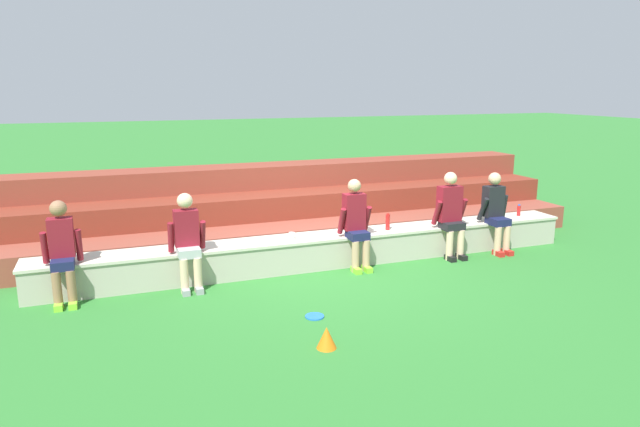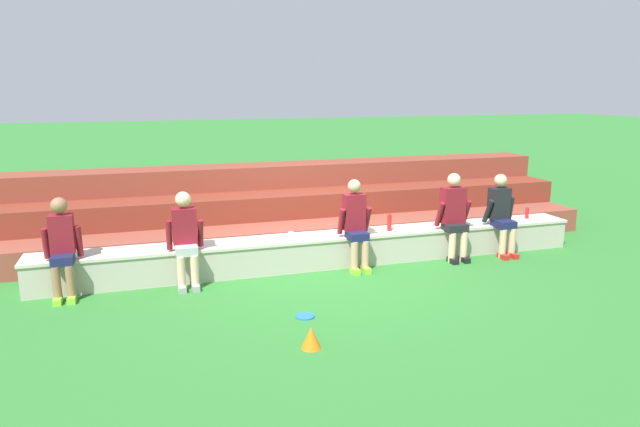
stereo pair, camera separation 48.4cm
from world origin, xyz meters
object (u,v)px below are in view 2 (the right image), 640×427
Objects in this scene: person_far_left at (62,246)px; person_center at (356,223)px; person_left_of_center at (185,237)px; plastic_cup_left_end at (291,235)px; person_far_right at (502,213)px; sports_cone at (311,338)px; frisbee at (305,316)px; water_bottle_near_right at (527,213)px; water_bottle_mid_right at (389,223)px; person_right_of_center at (454,214)px.

person_center is at bearing -0.29° from person_far_left.
plastic_cup_left_end is (1.56, 0.25, -0.16)m from person_left_of_center.
person_far_right reaches higher than person_left_of_center.
frisbee is at bearing 78.73° from sports_cone.
water_bottle_near_right is (3.29, 0.33, -0.14)m from person_center.
water_bottle_near_right is at bearing 1.89° from water_bottle_mid_right.
frisbee is at bearing -151.69° from person_right_of_center.
water_bottle_mid_right is 1.14× the size of sports_cone.
person_right_of_center reaches higher than person_center.
person_far_right is 4.15m from frisbee.
person_left_of_center reaches higher than water_bottle_mid_right.
sports_cone is (-3.95, -2.38, -0.58)m from person_far_right.
person_left_of_center reaches higher than water_bottle_near_right.
sports_cone is (-0.16, -0.82, 0.11)m from frisbee.
sports_cone is at bearing -148.87° from person_far_right.
plastic_cup_left_end is at bearing -178.91° from water_bottle_near_right.
sports_cone is at bearing -42.17° from person_far_left.
person_far_left is 3.64m from sports_cone.
person_far_right is 13.19× the size of plastic_cup_left_end.
person_right_of_center is at bearing -5.55° from plastic_cup_left_end.
water_bottle_near_right is 2.63m from water_bottle_mid_right.
person_left_of_center is 6.49× the size of water_bottle_near_right.
person_far_right is at bearing -156.21° from water_bottle_near_right.
person_far_left is 1.00× the size of person_left_of_center.
person_right_of_center reaches higher than sports_cone.
person_left_of_center is 2.68m from sports_cone.
person_center is 5.77× the size of sports_cone.
person_center is at bearing -174.35° from water_bottle_near_right.
person_far_left is 0.95× the size of person_right_of_center.
person_center is 1.03× the size of person_far_right.
water_bottle_near_right is 4.23m from plastic_cup_left_end.
water_bottle_mid_right is at bearing 172.62° from person_far_right.
person_right_of_center is 5.87× the size of sports_cone.
person_far_left is 4.06m from person_center.
plastic_cup_left_end is at bearing 80.62° from frisbee.
person_center reaches higher than sports_cone.
plastic_cup_left_end is at bearing 174.45° from person_right_of_center.
plastic_cup_left_end is (-1.60, 0.01, -0.08)m from water_bottle_mid_right.
person_right_of_center is 2.62m from plastic_cup_left_end.
sports_cone is at bearing -128.15° from water_bottle_mid_right.
person_far_left is 5.59× the size of sports_cone.
frisbee is at bearing -136.39° from water_bottle_mid_right.
water_bottle_mid_right is at bearing 4.47° from person_left_of_center.
water_bottle_near_right is at bearing 30.03° from sports_cone.
water_bottle_near_right is at bearing 1.09° from plastic_cup_left_end.
person_center reaches higher than person_far_left.
water_bottle_mid_right is 2.69× the size of plastic_cup_left_end.
person_far_right is 1.90m from water_bottle_mid_right.
person_left_of_center is 5.04m from person_far_right.
plastic_cup_left_end is 0.44× the size of frisbee.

